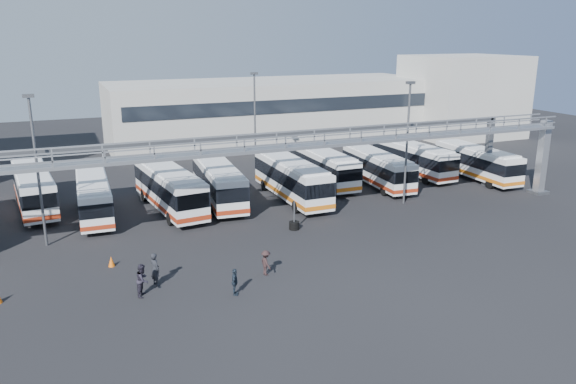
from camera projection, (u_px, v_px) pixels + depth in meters
name	position (u px, v px, depth m)	size (l,w,h in m)	color
ground	(310.00, 252.00, 36.96)	(140.00, 140.00, 0.00)	black
gantry	(277.00, 153.00, 40.67)	(51.40, 5.15, 7.10)	#93959B
warehouse	(272.00, 111.00, 74.06)	(42.00, 14.00, 8.00)	#9E9E99
building_right	(462.00, 96.00, 77.93)	(14.00, 12.00, 11.00)	#B2B2AD
light_pole_left	(37.00, 163.00, 36.58)	(0.70, 0.35, 10.21)	#4C4F54
light_pole_mid	(407.00, 137.00, 46.05)	(0.70, 0.35, 10.21)	#4C4F54
light_pole_back	(255.00, 118.00, 56.41)	(0.70, 0.35, 10.21)	#4C4F54
bus_1	(34.00, 188.00, 45.37)	(3.64, 11.21, 3.35)	silver
bus_2	(94.00, 196.00, 43.56)	(2.67, 10.24, 3.09)	silver
bus_3	(169.00, 187.00, 45.24)	(3.92, 11.64, 3.47)	silver
bus_4	(218.00, 182.00, 47.22)	(3.41, 11.32, 3.39)	silver
bus_5	(292.00, 178.00, 48.16)	(2.69, 11.44, 3.47)	silver
bus_6	(323.00, 165.00, 53.25)	(2.56, 10.78, 3.27)	silver
bus_7	(377.00, 168.00, 52.70)	(2.98, 10.53, 3.16)	silver
bus_8	(413.00, 158.00, 56.56)	(3.14, 10.80, 3.24)	silver
bus_9	(477.00, 162.00, 55.02)	(2.68, 10.54, 3.18)	silver
pedestrian_a	(155.00, 269.00, 31.91)	(0.71, 0.47, 1.94)	black
pedestrian_b	(143.00, 280.00, 30.64)	(0.89, 0.70, 1.84)	black
pedestrian_c	(266.00, 263.00, 33.32)	(1.00, 0.57, 1.54)	black
pedestrian_d	(235.00, 282.00, 30.74)	(0.90, 0.37, 1.53)	#1C2632
cone_right	(111.00, 261.00, 34.65)	(0.41, 0.41, 0.65)	#DB5B0C
tire_stack	(294.00, 225.00, 41.16)	(0.76, 0.76, 2.16)	black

